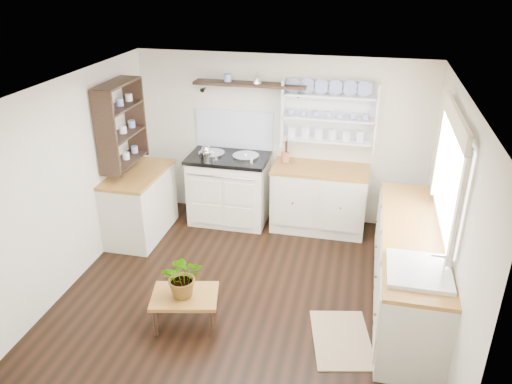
% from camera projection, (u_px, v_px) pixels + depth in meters
% --- Properties ---
extents(floor, '(4.00, 3.80, 0.01)m').
position_uv_depth(floor, '(249.00, 288.00, 5.67)').
color(floor, black).
rests_on(floor, ground).
extents(wall_back, '(4.00, 0.02, 2.30)m').
position_uv_depth(wall_back, '(281.00, 139.00, 6.87)').
color(wall_back, silver).
rests_on(wall_back, ground).
extents(wall_right, '(0.02, 3.80, 2.30)m').
position_uv_depth(wall_right, '(450.00, 217.00, 4.79)').
color(wall_right, silver).
rests_on(wall_right, ground).
extents(wall_left, '(0.02, 3.80, 2.30)m').
position_uv_depth(wall_left, '(75.00, 180.00, 5.59)').
color(wall_left, silver).
rests_on(wall_left, ground).
extents(ceiling, '(4.00, 3.80, 0.01)m').
position_uv_depth(ceiling, '(247.00, 88.00, 4.70)').
color(ceiling, white).
rests_on(ceiling, wall_back).
extents(window, '(0.08, 1.55, 1.22)m').
position_uv_depth(window, '(450.00, 171.00, 4.75)').
color(window, white).
rests_on(window, wall_right).
extents(aga_cooker, '(1.09, 0.75, 1.00)m').
position_uv_depth(aga_cooker, '(229.00, 188.00, 6.98)').
color(aga_cooker, white).
rests_on(aga_cooker, floor).
extents(back_cabinets, '(1.27, 0.63, 0.90)m').
position_uv_depth(back_cabinets, '(319.00, 198.00, 6.77)').
color(back_cabinets, silver).
rests_on(back_cabinets, floor).
extents(right_cabinets, '(0.62, 2.43, 0.90)m').
position_uv_depth(right_cabinets, '(408.00, 268.00, 5.23)').
color(right_cabinets, silver).
rests_on(right_cabinets, floor).
extents(belfast_sink, '(0.55, 0.60, 0.45)m').
position_uv_depth(belfast_sink, '(417.00, 282.00, 4.42)').
color(belfast_sink, white).
rests_on(belfast_sink, right_cabinets).
extents(left_cabinets, '(0.62, 1.13, 0.90)m').
position_uv_depth(left_cabinets, '(140.00, 203.00, 6.62)').
color(left_cabinets, silver).
rests_on(left_cabinets, floor).
extents(plate_rack, '(1.20, 0.22, 0.90)m').
position_uv_depth(plate_rack, '(329.00, 114.00, 6.53)').
color(plate_rack, white).
rests_on(plate_rack, wall_back).
extents(high_shelf, '(1.50, 0.29, 0.16)m').
position_uv_depth(high_shelf, '(250.00, 85.00, 6.52)').
color(high_shelf, black).
rests_on(high_shelf, wall_back).
extents(left_shelving, '(0.28, 0.80, 1.05)m').
position_uv_depth(left_shelving, '(121.00, 123.00, 6.19)').
color(left_shelving, black).
rests_on(left_shelving, wall_left).
extents(kettle, '(0.17, 0.17, 0.20)m').
position_uv_depth(kettle, '(206.00, 153.00, 6.71)').
color(kettle, silver).
rests_on(kettle, aga_cooker).
extents(utensil_crock, '(0.12, 0.12, 0.14)m').
position_uv_depth(utensil_crock, '(285.00, 157.00, 6.72)').
color(utensil_crock, '#A6563D').
rests_on(utensil_crock, back_cabinets).
extents(center_table, '(0.74, 0.60, 0.36)m').
position_uv_depth(center_table, '(185.00, 298.00, 5.00)').
color(center_table, brown).
rests_on(center_table, floor).
extents(potted_plant, '(0.49, 0.46, 0.45)m').
position_uv_depth(potted_plant, '(183.00, 276.00, 4.89)').
color(potted_plant, '#3F7233').
rests_on(potted_plant, center_table).
extents(floor_rug, '(0.72, 0.95, 0.02)m').
position_uv_depth(floor_rug, '(341.00, 339.00, 4.90)').
color(floor_rug, '#9E855C').
rests_on(floor_rug, floor).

